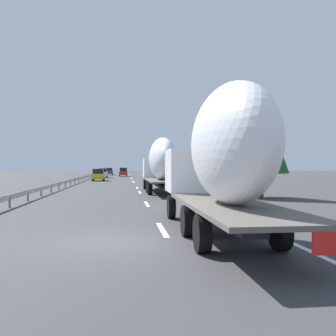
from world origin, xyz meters
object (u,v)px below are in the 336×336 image
object	(u,v)px
car_yellow_coupe	(98,175)
car_red_compact	(123,172)
car_blue_sedan	(109,171)
car_white_van	(103,173)
road_sign	(169,168)
truck_lead	(161,163)
truck_trailing	(221,157)

from	to	relation	value
car_yellow_coupe	car_red_compact	distance (m)	26.86
car_blue_sedan	car_white_van	xyz separation A→B (m)	(-22.52, 0.36, -0.01)
car_white_van	road_sign	xyz separation A→B (m)	(-25.16, -10.51, 1.08)
truck_lead	car_blue_sedan	xyz separation A→B (m)	(67.39, 7.05, -1.71)
truck_trailing	road_sign	xyz separation A→B (m)	(40.32, -3.10, -0.62)
truck_lead	car_red_compact	xyz separation A→B (m)	(54.90, 3.36, -1.67)
car_blue_sedan	road_sign	size ratio (longest dim) A/B	1.43
car_red_compact	car_yellow_coupe	bearing A→B (deg)	171.68
truck_trailing	car_white_van	distance (m)	65.92
car_white_van	car_red_compact	distance (m)	10.82
road_sign	truck_lead	bearing A→B (deg)	171.06
car_yellow_coupe	car_red_compact	world-z (taller)	car_red_compact
truck_lead	truck_trailing	distance (m)	20.62
truck_lead	road_sign	bearing A→B (deg)	-8.94
car_red_compact	road_sign	bearing A→B (deg)	-169.60
car_yellow_coupe	car_white_van	bearing A→B (deg)	0.55
car_blue_sedan	car_white_van	size ratio (longest dim) A/B	1.03
road_sign	truck_trailing	bearing A→B (deg)	175.60
car_yellow_coupe	road_sign	world-z (taller)	road_sign
car_blue_sedan	car_red_compact	world-z (taller)	car_red_compact
truck_trailing	car_yellow_coupe	distance (m)	49.49
car_yellow_coupe	road_sign	bearing A→B (deg)	-129.77
truck_lead	car_yellow_coupe	distance (m)	29.28
car_yellow_coupe	road_sign	distance (m)	13.50
car_red_compact	truck_trailing	bearing A→B (deg)	-177.45
car_red_compact	car_white_van	bearing A→B (deg)	158.04
car_yellow_coupe	car_white_van	size ratio (longest dim) A/B	1.02
truck_trailing	car_blue_sedan	xyz separation A→B (m)	(88.00, 7.05, -1.69)
car_red_compact	car_blue_sedan	bearing A→B (deg)	16.45
car_yellow_coupe	car_white_van	distance (m)	16.55
car_yellow_coupe	car_blue_sedan	distance (m)	39.07
car_red_compact	road_sign	xyz separation A→B (m)	(-35.19, -6.46, 1.04)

